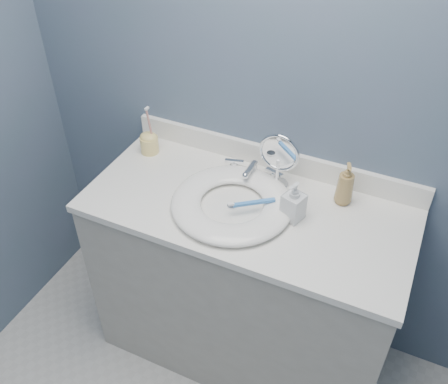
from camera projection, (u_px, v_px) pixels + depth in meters
The scene contains 12 objects.
back_wall at pixel (279, 96), 1.83m from camera, with size 2.20×0.02×2.40m, color #4B6071.
vanity_cabinet at pixel (244, 285), 2.13m from camera, with size 1.20×0.55×0.85m, color #AEAA9F.
countertop at pixel (248, 209), 1.85m from camera, with size 1.22×0.57×0.03m, color white.
backsplash at pixel (273, 158), 2.00m from camera, with size 1.22×0.02×0.09m, color white.
basin at pixel (232, 203), 1.83m from camera, with size 0.45×0.45×0.04m, color white, non-canonical shape.
drain at pixel (232, 206), 1.84m from camera, with size 0.04×0.04×0.01m, color silver.
faucet at pixel (253, 171), 1.96m from camera, with size 0.25×0.13×0.07m.
makeup_mirror at pixel (279, 159), 1.85m from camera, with size 0.16×0.09×0.23m.
soap_bottle_amber at pixel (346, 184), 1.80m from camera, with size 0.07×0.07×0.17m, color #9D7D47.
soap_bottle_clear at pixel (294, 201), 1.74m from camera, with size 0.07×0.07×0.16m, color silver.
toothbrush_holder at pixel (149, 142), 2.08m from camera, with size 0.08×0.08×0.22m.
toothbrush_lying at pixel (252, 203), 1.79m from camera, with size 0.15×0.12×0.02m.
Camera 1 is at (0.50, -0.32, 2.10)m, focal length 40.00 mm.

